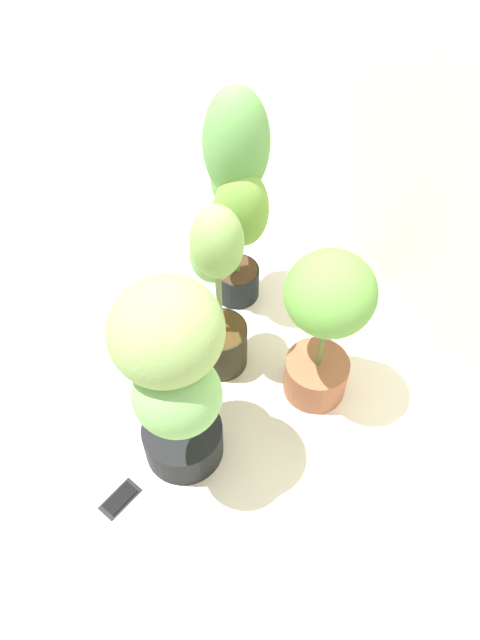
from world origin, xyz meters
TOP-DOWN VIEW (x-y plane):
  - ground_plane at (0.00, 0.00)m, footprint 8.00×8.00m
  - mylar_back_wall at (0.00, 0.86)m, footprint 3.20×0.01m
  - potted_plant_back_left at (-0.29, 0.36)m, footprint 0.38×0.31m
  - potted_plant_center at (-0.03, 0.15)m, footprint 0.29×0.23m
  - potted_plant_back_right at (0.26, 0.41)m, footprint 0.43×0.42m
  - potted_plant_front_right at (0.27, -0.15)m, footprint 0.50×0.46m
  - cell_phone at (0.34, -0.42)m, footprint 0.12×0.16m

SIDE VIEW (x-z plane):
  - ground_plane at x=0.00m, z-range 0.00..0.00m
  - cell_phone at x=0.34m, z-range 0.00..0.01m
  - potted_plant_center at x=-0.03m, z-range 0.01..0.81m
  - potted_plant_back_right at x=0.26m, z-range 0.08..0.77m
  - potted_plant_front_right at x=0.27m, z-range 0.10..0.95m
  - potted_plant_back_left at x=-0.29m, z-range 0.09..1.08m
  - mylar_back_wall at x=0.00m, z-range 0.00..2.00m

